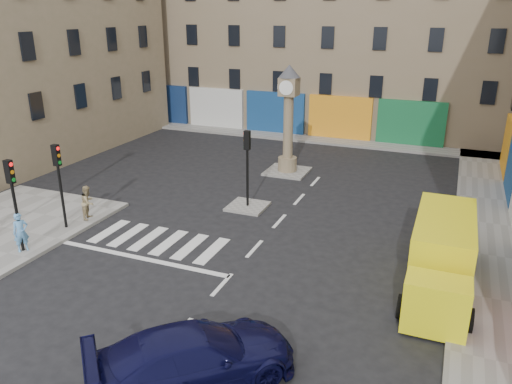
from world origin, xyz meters
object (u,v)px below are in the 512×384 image
Objects in this scene: traffic_light_left_near at (13,191)px; traffic_light_island at (247,156)px; traffic_light_left_far at (59,173)px; pedestrian_blue at (21,232)px; yellow_van at (442,256)px; pedestrian_tan at (88,202)px; clock_pillar at (288,113)px; navy_sedan at (194,357)px.

traffic_light_island is at bearing 51.07° from traffic_light_left_near.
traffic_light_left_far reaches higher than traffic_light_island.
traffic_light_left_near reaches higher than pedestrian_blue.
traffic_light_island is 2.34× the size of pedestrian_blue.
yellow_van reaches higher than pedestrian_tan.
traffic_light_left_far is 8.30m from traffic_light_island.
yellow_van is 4.15× the size of pedestrian_tan.
yellow_van is (15.30, 3.60, -1.46)m from traffic_light_left_near.
clock_pillar is at bearing 131.31° from yellow_van.
pedestrian_tan is (0.30, 3.58, -1.70)m from traffic_light_left_near.
clock_pillar is (6.30, 11.40, 0.93)m from traffic_light_left_far.
clock_pillar is 15.38m from pedestrian_blue.
traffic_light_left_far is 2.34× the size of pedestrian_blue.
pedestrian_blue reaches higher than pedestrian_tan.
traffic_light_left_near is at bearing 159.75° from pedestrian_tan.
traffic_light_left_far is 2.39× the size of pedestrian_tan.
pedestrian_blue is (0.04, -0.01, -1.68)m from traffic_light_left_near.
traffic_light_island is 12.24m from navy_sedan.
pedestrian_tan is at bearing 179.93° from yellow_van.
yellow_van is (9.00, -4.20, -1.43)m from traffic_light_island.
traffic_light_left_far is at bearing 31.62° from pedestrian_blue.
clock_pillar is at bearing 90.00° from traffic_light_island.
pedestrian_blue is (-15.26, -3.61, -0.22)m from yellow_van.
traffic_light_left_near and traffic_light_left_far have the same top height.
traffic_light_left_far is at bearing -175.65° from yellow_van.
pedestrian_blue is at bearing -128.72° from traffic_light_island.
pedestrian_tan reaches higher than navy_sedan.
pedestrian_tan is (0.26, 3.59, -0.01)m from pedestrian_blue.
navy_sedan is 11.99m from pedestrian_tan.
yellow_van is at bearing 4.48° from traffic_light_left_far.
navy_sedan is at bearing -80.69° from pedestrian_blue.
yellow_van is at bearing -25.02° from traffic_light_island.
clock_pillar reaches higher than yellow_van.
clock_pillar is 18.14m from navy_sedan.
traffic_light_left_far is 15.42m from yellow_van.
navy_sedan is at bearing -127.02° from yellow_van.
pedestrian_tan is (-6.00, -4.22, -1.67)m from traffic_light_island.
traffic_light_left_near is 15.79m from yellow_van.
yellow_van reaches higher than pedestrian_blue.
clock_pillar reaches higher than traffic_light_island.
traffic_light_left_near reaches higher than navy_sedan.
traffic_light_island is 6.07m from clock_pillar.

